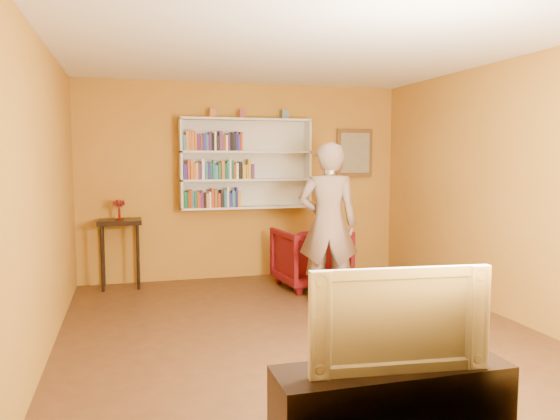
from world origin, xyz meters
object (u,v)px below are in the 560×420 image
object	(u,v)px
ruby_lustre	(119,205)
person	(328,224)
armchair	(311,257)
tv_cabinet	(392,407)
television	(394,316)
console_table	(120,231)
bookshelf	(245,164)

from	to	relation	value
ruby_lustre	person	distance (m)	2.73
ruby_lustre	armchair	size ratio (longest dim) A/B	0.30
ruby_lustre	armchair	distance (m)	2.56
tv_cabinet	television	world-z (taller)	television
console_table	person	xyz separation A→B (m)	(2.31, -1.44, 0.19)
console_table	tv_cabinet	bearing A→B (deg)	-70.84
bookshelf	television	distance (m)	4.73
tv_cabinet	console_table	bearing A→B (deg)	109.16
bookshelf	television	world-z (taller)	bookshelf
bookshelf	console_table	xyz separation A→B (m)	(-1.69, -0.16, -0.86)
console_table	ruby_lustre	size ratio (longest dim) A/B	3.46
bookshelf	person	size ratio (longest dim) A/B	0.97
console_table	armchair	bearing A→B (deg)	-14.01
console_table	ruby_lustre	bearing A→B (deg)	-26.57
television	person	bearing A→B (deg)	82.11
armchair	tv_cabinet	size ratio (longest dim) A/B	0.62
person	bookshelf	bearing A→B (deg)	-50.68
console_table	ruby_lustre	world-z (taller)	ruby_lustre
armchair	tv_cabinet	world-z (taller)	armchair
bookshelf	person	world-z (taller)	bookshelf
person	tv_cabinet	world-z (taller)	person
bookshelf	tv_cabinet	bearing A→B (deg)	-91.49
armchair	person	distance (m)	1.00
console_table	ruby_lustre	xyz separation A→B (m)	(0.00, -0.00, 0.34)
person	television	size ratio (longest dim) A/B	1.79
tv_cabinet	bookshelf	bearing A→B (deg)	88.51
bookshelf	television	bearing A→B (deg)	-91.49
console_table	television	world-z (taller)	television
armchair	console_table	bearing A→B (deg)	-20.40
tv_cabinet	television	bearing A→B (deg)	0.00
bookshelf	person	distance (m)	1.84
bookshelf	ruby_lustre	bearing A→B (deg)	-174.59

